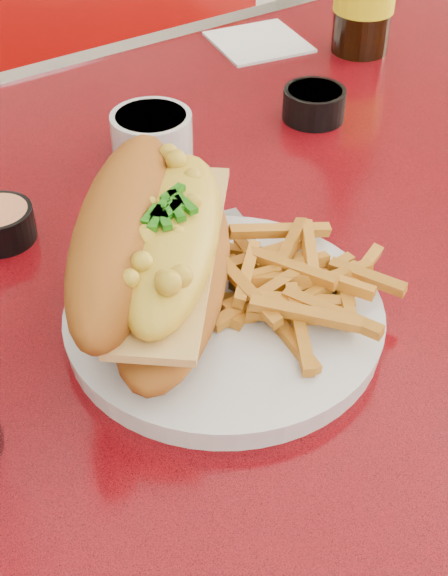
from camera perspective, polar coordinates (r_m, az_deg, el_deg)
diner_table at (r=0.89m, az=7.03°, el=-1.62°), size 1.23×0.83×0.77m
booth_bench_far at (r=1.65m, az=-12.09°, el=5.77°), size 1.20×0.51×0.90m
dinner_plate at (r=0.62m, az=0.00°, el=-2.13°), size 0.27×0.27×0.02m
mac_hoagie at (r=0.60m, az=-4.89°, el=2.89°), size 0.25×0.27×0.11m
fries_pile at (r=0.62m, az=5.20°, el=0.91°), size 0.15×0.15×0.04m
fork at (r=0.66m, az=2.81°, el=2.01°), size 0.04×0.16×0.00m
gravy_ramekin at (r=0.82m, az=-5.15°, el=10.85°), size 0.10×0.10×0.05m
sauce_cup_right at (r=0.90m, az=6.43°, el=12.97°), size 0.08×0.08×0.03m
paper_napkin at (r=1.08m, az=2.47°, el=17.08°), size 0.13×0.13×0.00m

